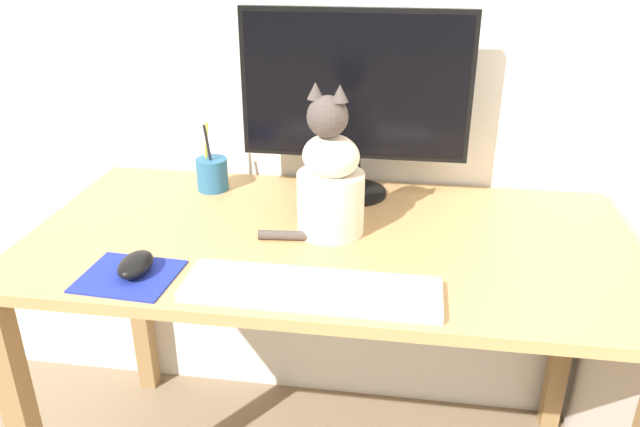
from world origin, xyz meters
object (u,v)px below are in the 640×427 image
Objects in this scene: pen_cup at (212,174)px; cat at (328,180)px; monitor at (355,95)px; computer_mouse_left at (136,264)px; keyboard at (309,288)px.

cat is at bearing -31.78° from pen_cup.
computer_mouse_left is at bearing -129.02° from monitor.
monitor is 0.26m from cat.
pen_cup is (0.02, 0.44, 0.02)m from computer_mouse_left.
cat reaches higher than computer_mouse_left.
cat is at bearing -98.19° from monitor.
pen_cup is at bearing 125.66° from keyboard.
computer_mouse_left is (-0.34, 0.02, 0.01)m from keyboard.
cat is (-0.03, -0.22, -0.13)m from monitor.
keyboard is 2.75× the size of pen_cup.
computer_mouse_left is 0.58× the size of pen_cup.
cat is 0.39m from pen_cup.
cat is (0.34, 0.24, 0.10)m from computer_mouse_left.
computer_mouse_left is at bearing 176.99° from keyboard.
monitor is at bearing 3.08° from pen_cup.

